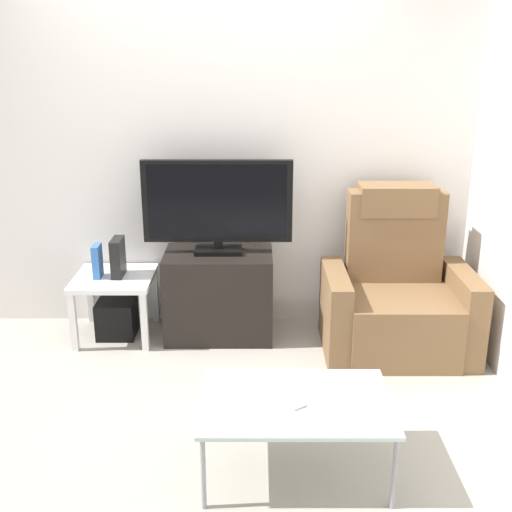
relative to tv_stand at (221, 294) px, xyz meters
The scene contains 11 objects.
ground_plane 0.89m from the tv_stand, 95.29° to the right, with size 6.40×6.40×0.00m, color #9E998E.
wall_back 1.04m from the tv_stand, 104.40° to the left, with size 6.40×0.06×2.60m, color silver.
tv_stand is the anchor object (origin of this frame).
television 0.64m from the tv_stand, 90.00° to the left, with size 1.01×0.20×0.64m.
recliner_armchair 1.22m from the tv_stand, ahead, with size 0.98×0.78×1.08m.
side_table 0.73m from the tv_stand, behind, with size 0.54×0.54×0.45m.
subwoofer_box 0.75m from the tv_stand, behind, with size 0.26×0.26×0.26m, color black.
book_upright 0.87m from the tv_stand, behind, with size 0.05×0.13×0.23m, color #3366B2.
game_console 0.74m from the tv_stand, behind, with size 0.07×0.20×0.27m, color black.
coffee_table 1.59m from the tv_stand, 73.63° to the right, with size 0.90×0.60×0.38m.
cell_phone 1.59m from the tv_stand, 74.60° to the right, with size 0.07×0.15×0.01m, color #B7B7BC.
Camera 1 is at (0.34, -3.30, 1.97)m, focal length 44.50 mm.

